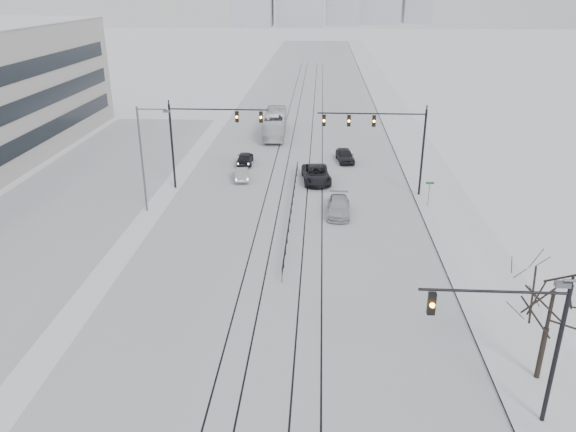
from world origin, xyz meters
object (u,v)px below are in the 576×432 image
object	(u,v)px
sedan_nb_front	(316,174)
sedan_nb_right	(339,207)
sedan_nb_far	(345,156)
box_truck	(275,124)
bare_tree	(552,301)
sedan_sb_inner	(245,158)
traffic_mast_near	(520,335)
sedan_sb_outer	(242,174)

from	to	relation	value
sedan_nb_front	sedan_nb_right	world-z (taller)	sedan_nb_front
sedan_nb_far	box_truck	world-z (taller)	box_truck
bare_tree	sedan_nb_front	world-z (taller)	bare_tree
sedan_sb_inner	sedan_nb_front	size ratio (longest dim) A/B	0.72
sedan_sb_inner	sedan_nb_front	distance (m)	9.49
bare_tree	sedan_sb_inner	size ratio (longest dim) A/B	1.51
traffic_mast_near	bare_tree	xyz separation A→B (m)	(2.41, 3.00, -0.07)
box_truck	sedan_nb_front	bearing A→B (deg)	105.33
sedan_sb_inner	sedan_nb_far	bearing A→B (deg)	-173.68
traffic_mast_near	sedan_nb_far	size ratio (longest dim) A/B	1.68
bare_tree	sedan_nb_far	distance (m)	37.57
traffic_mast_near	bare_tree	distance (m)	3.85
traffic_mast_near	sedan_sb_outer	distance (m)	36.76
sedan_sb_inner	sedan_sb_outer	bearing A→B (deg)	91.58
sedan_nb_right	box_truck	bearing A→B (deg)	107.36
sedan_sb_inner	sedan_nb_front	world-z (taller)	sedan_nb_front
sedan_sb_outer	sedan_nb_front	distance (m)	7.46
sedan_nb_front	sedan_nb_right	distance (m)	8.65
box_truck	bare_tree	bearing A→B (deg)	107.77
traffic_mast_near	box_truck	xyz separation A→B (m)	(-14.29, 50.55, -3.02)
sedan_nb_front	box_truck	world-z (taller)	box_truck
traffic_mast_near	sedan_nb_front	xyz separation A→B (m)	(-8.79, 32.45, -3.78)
traffic_mast_near	sedan_nb_right	bearing A→B (deg)	105.83
sedan_nb_far	sedan_nb_right	bearing A→B (deg)	-102.22
bare_tree	sedan_nb_far	xyz separation A→B (m)	(-8.12, 36.48, -3.78)
sedan_sb_outer	sedan_nb_front	size ratio (longest dim) A/B	0.69
sedan_sb_inner	sedan_nb_front	bearing A→B (deg)	142.96
sedan_nb_right	sedan_sb_inner	bearing A→B (deg)	126.69
bare_tree	sedan_nb_right	xyz separation A→B (m)	(-9.22, 21.02, -3.81)
traffic_mast_near	sedan_nb_front	bearing A→B (deg)	105.15
sedan_nb_front	bare_tree	bearing A→B (deg)	-75.84
sedan_sb_inner	sedan_nb_right	world-z (taller)	sedan_sb_inner
sedan_nb_front	sedan_nb_right	bearing A→B (deg)	-83.46
sedan_nb_front	traffic_mast_near	bearing A→B (deg)	-81.51
traffic_mast_near	sedan_nb_front	size ratio (longest dim) A/B	1.25
bare_tree	sedan_nb_front	xyz separation A→B (m)	(-11.20, 29.45, -3.71)
traffic_mast_near	bare_tree	size ratio (longest dim) A/B	1.15
sedan_nb_front	sedan_nb_far	size ratio (longest dim) A/B	1.34
sedan_nb_front	box_truck	bearing A→B (deg)	100.25
sedan_sb_inner	sedan_nb_far	world-z (taller)	sedan_nb_far
sedan_nb_far	bare_tree	bearing A→B (deg)	-85.60
sedan_nb_right	box_truck	size ratio (longest dim) A/B	0.43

